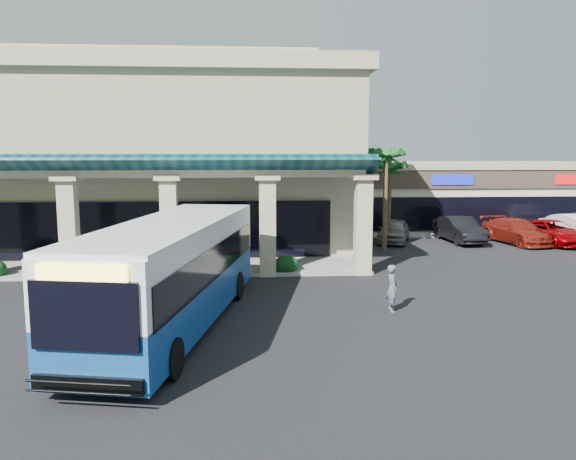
{
  "coord_description": "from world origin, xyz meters",
  "views": [
    {
      "loc": [
        0.53,
        -20.64,
        5.8
      ],
      "look_at": [
        2.43,
        4.89,
        2.2
      ],
      "focal_mm": 35.0,
      "sensor_mm": 36.0,
      "label": 1
    }
  ],
  "objects": [
    {
      "name": "car_red",
      "position": [
        17.57,
        13.32,
        0.78
      ],
      "size": [
        3.23,
        5.7,
        1.56
      ],
      "primitive_type": "imported",
      "rotation": [
        0.0,
        0.0,
        0.2
      ],
      "color": "maroon",
      "rests_on": "ground"
    },
    {
      "name": "car_white",
      "position": [
        14.19,
        14.06,
        0.82
      ],
      "size": [
        1.99,
        5.04,
        1.63
      ],
      "primitive_type": "imported",
      "rotation": [
        0.0,
        0.0,
        0.05
      ],
      "color": "black",
      "rests_on": "ground"
    },
    {
      "name": "transit_bus",
      "position": [
        -1.89,
        -2.39,
        1.77
      ],
      "size": [
        5.37,
        13.03,
        3.55
      ],
      "primitive_type": null,
      "rotation": [
        0.0,
        0.0,
        -0.2
      ],
      "color": "#144890",
      "rests_on": "ground"
    },
    {
      "name": "main_building",
      "position": [
        -8.0,
        16.0,
        5.67
      ],
      "size": [
        30.8,
        14.8,
        11.35
      ],
      "primitive_type": null,
      "color": "tan",
      "rests_on": "ground"
    },
    {
      "name": "car_gray",
      "position": [
        19.71,
        12.92,
        0.75
      ],
      "size": [
        3.29,
        5.72,
        1.5
      ],
      "primitive_type": "imported",
      "rotation": [
        0.0,
        0.0,
        0.15
      ],
      "color": "#8D0004",
      "rests_on": "ground"
    },
    {
      "name": "pedestrian",
      "position": [
        5.79,
        -1.09,
        0.87
      ],
      "size": [
        0.42,
        0.64,
        1.73
      ],
      "primitive_type": "imported",
      "rotation": [
        0.0,
        0.0,
        1.58
      ],
      "color": "#555670",
      "rests_on": "ground"
    },
    {
      "name": "ground",
      "position": [
        0.0,
        0.0,
        0.0
      ],
      "size": [
        110.0,
        110.0,
        0.0
      ],
      "primitive_type": "plane",
      "color": "black"
    },
    {
      "name": "palm_1",
      "position": [
        9.5,
        14.0,
        2.9
      ],
      "size": [
        2.4,
        2.4,
        5.8
      ],
      "primitive_type": null,
      "color": "#134918",
      "rests_on": "ground"
    },
    {
      "name": "strip_mall",
      "position": [
        18.0,
        24.0,
        2.45
      ],
      "size": [
        22.5,
        12.5,
        4.9
      ],
      "primitive_type": null,
      "color": "beige",
      "rests_on": "ground"
    },
    {
      "name": "arcade",
      "position": [
        -8.0,
        6.8,
        2.85
      ],
      "size": [
        30.0,
        6.2,
        5.7
      ],
      "primitive_type": null,
      "color": "#09343A",
      "rests_on": "ground"
    },
    {
      "name": "palm_0",
      "position": [
        8.5,
        11.0,
        3.3
      ],
      "size": [
        2.4,
        2.4,
        6.6
      ],
      "primitive_type": null,
      "color": "#134918",
      "rests_on": "ground"
    },
    {
      "name": "car_silver",
      "position": [
        9.94,
        14.34,
        0.76
      ],
      "size": [
        3.25,
        4.8,
        1.52
      ],
      "primitive_type": "imported",
      "rotation": [
        0.0,
        0.0,
        -0.36
      ],
      "color": "gray",
      "rests_on": "ground"
    },
    {
      "name": "broadleaf_tree",
      "position": [
        7.5,
        19.0,
        2.41
      ],
      "size": [
        2.6,
        2.6,
        4.81
      ],
      "primitive_type": null,
      "color": "black",
      "rests_on": "ground"
    }
  ]
}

